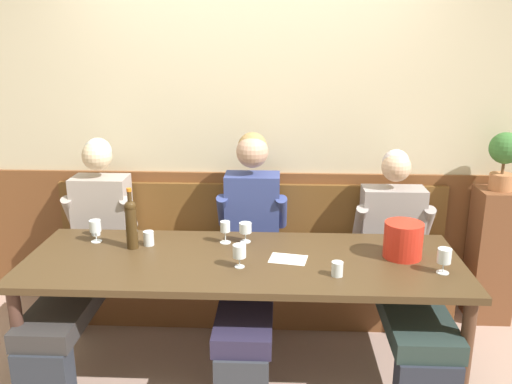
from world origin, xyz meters
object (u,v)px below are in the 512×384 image
(person_left_seat, at_px, (250,247))
(water_tumbler_left, at_px, (95,228))
(wine_glass_right_end, at_px, (444,257))
(wine_glass_center_rear, at_px, (225,228))
(person_center_left_seat, at_px, (87,249))
(ice_bucket, at_px, (403,240))
(person_right_seat, at_px, (402,263))
(wine_glass_mid_left, at_px, (246,229))
(potted_plant, at_px, (505,156))
(wine_glass_left_end, at_px, (239,252))
(wall_bench, at_px, (250,278))
(wine_bottle_amber_mid, at_px, (131,222))
(wine_glass_center_front, at_px, (95,227))
(water_tumbler_right, at_px, (337,269))
(dining_table, at_px, (243,269))
(water_tumbler_center, at_px, (149,238))

(person_left_seat, relative_size, water_tumbler_left, 15.19)
(wine_glass_right_end, relative_size, wine_glass_center_rear, 1.01)
(person_center_left_seat, distance_m, ice_bucket, 1.99)
(person_right_seat, height_order, wine_glass_mid_left, person_right_seat)
(person_right_seat, distance_m, potted_plant, 1.03)
(wine_glass_right_end, bearing_deg, person_center_left_seat, 167.44)
(wine_glass_left_end, bearing_deg, wine_glass_right_end, -1.31)
(wall_bench, xyz_separation_m, wine_glass_mid_left, (0.00, -0.43, 0.54))
(person_right_seat, distance_m, wine_glass_mid_left, 1.01)
(wall_bench, height_order, wine_glass_right_end, wall_bench)
(wine_bottle_amber_mid, distance_m, wine_glass_center_front, 0.28)
(wine_glass_right_end, height_order, potted_plant, potted_plant)
(potted_plant, bearing_deg, ice_bucket, -140.08)
(person_left_seat, bearing_deg, wine_glass_center_rear, -143.57)
(potted_plant, bearing_deg, person_center_left_seat, -171.90)
(wine_glass_right_end, xyz_separation_m, water_tumbler_right, (-0.58, -0.06, -0.05))
(person_right_seat, height_order, wine_glass_center_front, person_right_seat)
(wine_glass_center_rear, bearing_deg, wine_glass_right_end, -17.43)
(wine_glass_left_end, xyz_separation_m, water_tumbler_left, (-0.96, 0.45, -0.04))
(dining_table, distance_m, wine_glass_center_rear, 0.32)
(wall_bench, distance_m, wine_glass_right_end, 1.48)
(water_tumbler_center, bearing_deg, wall_bench, 40.82)
(person_center_left_seat, distance_m, wine_bottle_amber_mid, 0.49)
(wine_glass_right_end, distance_m, water_tumbler_left, 2.12)
(water_tumbler_left, distance_m, potted_plant, 2.74)
(wine_glass_center_front, bearing_deg, water_tumbler_left, 110.13)
(person_right_seat, bearing_deg, ice_bucket, -104.62)
(water_tumbler_left, distance_m, water_tumbler_center, 0.41)
(wall_bench, relative_size, water_tumbler_center, 31.79)
(wall_bench, distance_m, person_left_seat, 0.51)
(person_right_seat, distance_m, wine_glass_right_end, 0.51)
(person_center_left_seat, height_order, wine_glass_mid_left, person_center_left_seat)
(person_center_left_seat, xyz_separation_m, person_left_seat, (1.06, 0.02, 0.03))
(person_right_seat, xyz_separation_m, potted_plant, (0.72, 0.42, 0.60))
(wall_bench, height_order, wine_glass_center_rear, wall_bench)
(wine_bottle_amber_mid, bearing_deg, wine_glass_mid_left, 10.84)
(wine_glass_left_end, bearing_deg, water_tumbler_right, -9.43)
(wall_bench, bearing_deg, water_tumbler_left, -159.96)
(person_center_left_seat, height_order, potted_plant, potted_plant)
(person_center_left_seat, bearing_deg, wall_bench, 18.93)
(wine_glass_mid_left, bearing_deg, wine_glass_center_rear, -170.89)
(person_left_seat, height_order, wine_glass_center_rear, person_left_seat)
(water_tumbler_center, xyz_separation_m, potted_plant, (2.29, 0.54, 0.42))
(person_left_seat, relative_size, water_tumbler_right, 17.00)
(person_center_left_seat, distance_m, wine_glass_left_end, 1.14)
(water_tumbler_center, height_order, potted_plant, potted_plant)
(wine_glass_mid_left, bearing_deg, water_tumbler_right, -41.91)
(water_tumbler_left, bearing_deg, wine_bottle_amber_mid, -34.50)
(water_tumbler_right, relative_size, water_tumbler_left, 0.89)
(wine_glass_center_front, relative_size, water_tumbler_right, 1.77)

